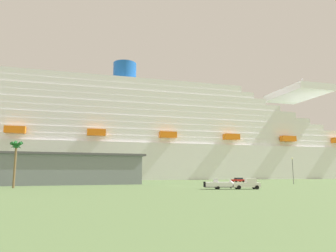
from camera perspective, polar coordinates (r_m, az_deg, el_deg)
The scene contains 9 objects.
ground_plane at distance 109.98m, azimuth -2.73°, elevation -10.38°, with size 600.00×600.00×0.00m, color #567042.
cruise_ship at distance 163.95m, azimuth 2.82°, elevation -2.99°, with size 276.73×39.11×66.48m.
terminal_building at distance 101.54m, azimuth -21.68°, elevation -7.44°, with size 57.48×33.59×8.81m.
pickup_truck at distance 67.18m, azimuth 14.49°, elevation -10.39°, with size 5.89×3.18×2.20m.
small_boat_on_trailer at distance 65.82m, azimuth 9.94°, elevation -10.65°, with size 7.55×3.22×2.15m.
palm_tree at distance 77.56m, azimuth -26.36°, elevation -3.91°, with size 2.83×2.94×10.49m.
street_lamp at distance 99.74m, azimuth 22.13°, elevation -7.00°, with size 0.56×0.56×7.88m.
parked_car_red_hatchback at distance 111.83m, azimuth 12.90°, elevation -9.72°, with size 4.88×2.59×1.58m.
parked_car_green_wagon at distance 95.49m, azimuth -18.14°, elevation -9.75°, with size 4.64×2.40×1.58m.
Camera 1 is at (-22.99, -77.50, 3.48)m, focal length 32.84 mm.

